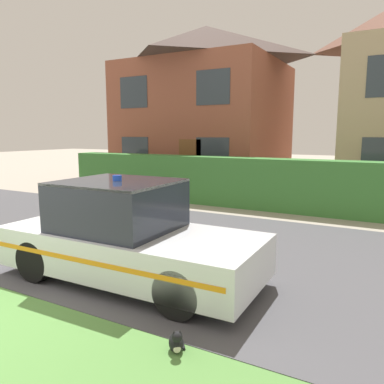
% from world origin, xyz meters
% --- Properties ---
extents(road_strip, '(28.00, 6.39, 0.01)m').
position_xyz_m(road_strip, '(0.00, 4.07, 0.01)').
color(road_strip, '#4C4C51').
rests_on(road_strip, ground).
extents(garden_hedge, '(14.82, 0.81, 1.57)m').
position_xyz_m(garden_hedge, '(1.07, 8.67, 0.79)').
color(garden_hedge, '#3D7F38').
rests_on(garden_hedge, ground).
extents(police_car, '(4.22, 1.82, 1.67)m').
position_xyz_m(police_car, '(1.00, 2.08, 0.72)').
color(police_car, black).
rests_on(police_car, road_strip).
extents(cat, '(0.26, 0.34, 0.29)m').
position_xyz_m(cat, '(2.74, 0.71, 0.12)').
color(cat, black).
rests_on(cat, ground).
extents(house_left, '(7.09, 6.47, 7.20)m').
position_xyz_m(house_left, '(-3.47, 13.67, 3.66)').
color(house_left, '#93513D').
rests_on(house_left, ground).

